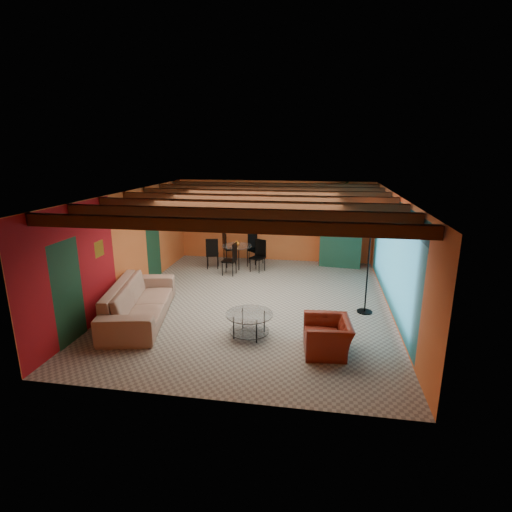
% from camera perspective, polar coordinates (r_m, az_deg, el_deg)
% --- Properties ---
extents(room, '(6.52, 8.01, 2.71)m').
position_cam_1_polar(room, '(9.37, -0.09, 7.02)').
color(room, gray).
rests_on(room, ground).
extents(sofa, '(1.70, 3.05, 0.84)m').
position_cam_1_polar(sofa, '(9.21, -16.52, -6.30)').
color(sofa, '#916E5D').
rests_on(sofa, ground).
extents(armchair, '(0.95, 1.06, 0.63)m').
position_cam_1_polar(armchair, '(7.63, 10.32, -11.36)').
color(armchair, maroon).
rests_on(armchair, ground).
extents(coffee_table, '(1.12, 1.12, 0.49)m').
position_cam_1_polar(coffee_table, '(8.13, -0.98, -9.91)').
color(coffee_table, silver).
rests_on(coffee_table, ground).
extents(dining_table, '(2.55, 2.55, 1.00)m').
position_cam_1_polar(dining_table, '(12.61, -2.77, 0.54)').
color(dining_table, silver).
rests_on(dining_table, ground).
extents(armoire, '(1.33, 0.76, 2.22)m').
position_cam_1_polar(armoire, '(13.01, 12.19, 3.42)').
color(armoire, brown).
rests_on(armoire, ground).
extents(floor_lamp, '(0.55, 0.55, 2.16)m').
position_cam_1_polar(floor_lamp, '(9.31, 15.93, -1.73)').
color(floor_lamp, black).
rests_on(floor_lamp, ground).
extents(ceiling_fan, '(1.50, 1.50, 0.44)m').
position_cam_1_polar(ceiling_fan, '(9.26, -0.20, 6.92)').
color(ceiling_fan, '#472614').
rests_on(ceiling_fan, ceiling).
extents(painting, '(1.05, 0.03, 0.65)m').
position_cam_1_polar(painting, '(13.38, -1.18, 6.44)').
color(painting, black).
rests_on(painting, wall_back).
extents(potted_plant, '(0.55, 0.50, 0.52)m').
position_cam_1_polar(potted_plant, '(12.81, 12.53, 9.42)').
color(potted_plant, '#26661E').
rests_on(potted_plant, armoire).
extents(vase, '(0.22, 0.22, 0.19)m').
position_cam_1_polar(vase, '(12.47, -2.81, 3.18)').
color(vase, orange).
rests_on(vase, dining_table).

